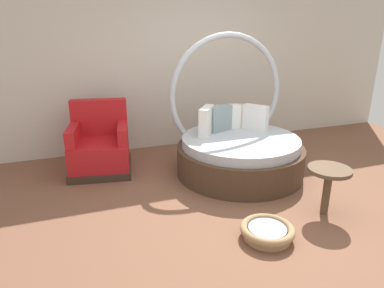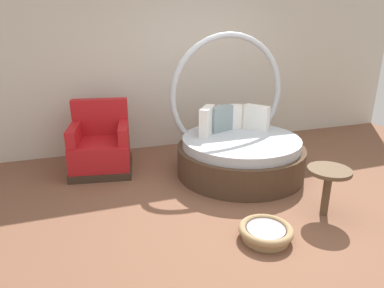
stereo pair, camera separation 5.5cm
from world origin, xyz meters
TOP-DOWN VIEW (x-y plane):
  - ground_plane at (0.00, 0.00)m, footprint 8.00×8.00m
  - back_wall at (0.00, 2.44)m, footprint 8.00×0.12m
  - round_daybed at (0.27, 1.02)m, footprint 1.69×1.69m
  - red_armchair at (-1.48, 1.68)m, footprint 0.92×0.92m
  - pet_basket at (-0.17, -0.51)m, footprint 0.51×0.51m
  - side_table at (0.64, -0.31)m, footprint 0.44×0.44m

SIDE VIEW (x-z plane):
  - ground_plane at x=0.00m, z-range -0.02..0.00m
  - pet_basket at x=-0.17m, z-range 0.01..0.14m
  - red_armchair at x=-1.48m, z-range -0.14..0.80m
  - round_daybed at x=0.27m, z-range -0.55..1.28m
  - side_table at x=0.64m, z-range 0.17..0.69m
  - back_wall at x=0.00m, z-range 0.00..2.77m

